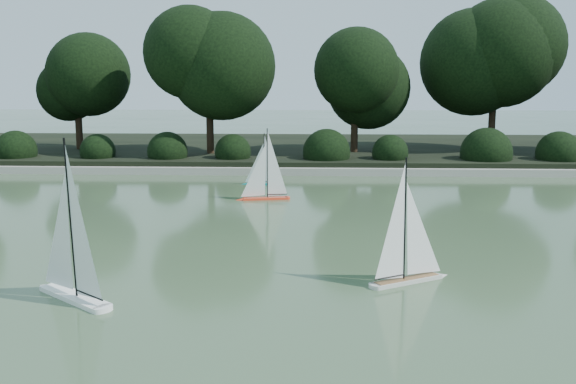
{
  "coord_description": "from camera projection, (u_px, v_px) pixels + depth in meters",
  "views": [
    {
      "loc": [
        -0.14,
        -6.68,
        2.4
      ],
      "look_at": [
        -0.52,
        2.72,
        0.7
      ],
      "focal_mm": 40.0,
      "sensor_mm": 36.0,
      "label": 1
    }
  ],
  "objects": [
    {
      "name": "ground",
      "position": [
        325.0,
        300.0,
        6.99
      ],
      "size": [
        80.0,
        80.0,
        0.0
      ],
      "primitive_type": "plane",
      "color": "#344C2D",
      "rests_on": "ground"
    },
    {
      "name": "sailboat_white_b",
      "position": [
        413.0,
        261.0,
        7.58
      ],
      "size": [
        1.07,
        0.72,
        1.58
      ],
      "color": "beige",
      "rests_on": "ground"
    },
    {
      "name": "shrub_hedge",
      "position": [
        319.0,
        152.0,
        16.65
      ],
      "size": [
        29.1,
        1.1,
        1.1
      ],
      "color": "black",
      "rests_on": "ground"
    },
    {
      "name": "tree_line",
      "position": [
        364.0,
        67.0,
        17.72
      ],
      "size": [
        26.31,
        3.93,
        4.39
      ],
      "color": "black",
      "rests_on": "ground"
    },
    {
      "name": "far_bank",
      "position": [
        318.0,
        150.0,
        19.75
      ],
      "size": [
        40.0,
        8.0,
        0.3
      ],
      "primitive_type": "cube",
      "color": "black",
      "rests_on": "ground"
    },
    {
      "name": "sailboat_orange",
      "position": [
        261.0,
        188.0,
        12.63
      ],
      "size": [
        1.1,
        0.36,
        1.49
      ],
      "color": "#F93F21",
      "rests_on": "ground"
    },
    {
      "name": "pond_coping",
      "position": [
        319.0,
        171.0,
        15.82
      ],
      "size": [
        40.0,
        0.35,
        0.18
      ],
      "primitive_type": "cube",
      "color": "gray",
      "rests_on": "ground"
    },
    {
      "name": "sailboat_white_a",
      "position": [
        68.0,
        271.0,
        7.01
      ],
      "size": [
        1.18,
        1.0,
        1.89
      ],
      "color": "white",
      "rests_on": "ground"
    },
    {
      "name": "sailboat_teal",
      "position": [
        259.0,
        176.0,
        14.37
      ],
      "size": [
        0.91,
        0.25,
        1.23
      ],
      "color": "#0B9497",
      "rests_on": "ground"
    }
  ]
}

